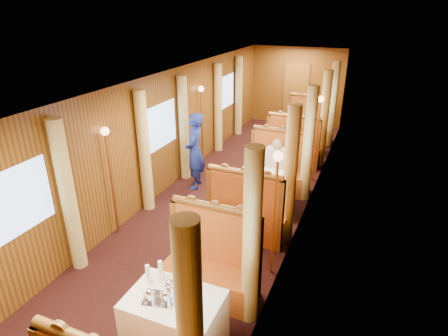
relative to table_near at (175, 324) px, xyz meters
The scene contains 45 objects.
floor 3.60m from the table_near, 102.09° to the left, with size 3.00×12.00×0.01m, color black, non-canonical shape.
ceiling 4.16m from the table_near, 102.09° to the left, with size 3.00×12.00×0.01m, color silver, non-canonical shape.
wall_far 9.57m from the table_near, 94.51° to the left, with size 3.00×2.50×0.01m, color brown, non-canonical shape.
wall_left 4.25m from the table_near, 122.74° to the left, with size 12.00×2.50×0.01m, color brown, non-canonical shape.
wall_right 3.68m from the table_near, 77.91° to the left, with size 12.00×2.50×0.01m, color brown, non-canonical shape.
doorway_far 9.52m from the table_near, 94.53° to the left, with size 0.80×0.04×2.00m, color brown.
table_near is the anchor object (origin of this frame).
banquette_near_aft 1.02m from the table_near, 90.00° to the left, with size 1.30×0.55×1.34m.
table_mid 3.50m from the table_near, 90.00° to the left, with size 1.05×0.72×0.75m, color white.
banquette_mid_fwd 2.49m from the table_near, 90.00° to the left, with size 1.30×0.55×1.34m.
banquette_mid_aft 4.51m from the table_near, 90.00° to the left, with size 1.30×0.55×1.34m.
table_far 7.00m from the table_near, 90.00° to the left, with size 1.05×0.72×0.75m, color white.
banquette_far_fwd 5.99m from the table_near, 90.00° to the left, with size 1.30×0.55×1.34m.
banquette_far_aft 8.01m from the table_near, 90.00° to the left, with size 1.30×0.55×1.34m.
tea_tray 0.41m from the table_near, 150.77° to the right, with size 0.34×0.26×0.01m, color silver.
teapot_left 0.50m from the table_near, 145.55° to the right, with size 0.16×0.12×0.13m, color silver, non-canonical shape.
teapot_right 0.45m from the table_near, 108.96° to the right, with size 0.15×0.12×0.12m, color silver, non-canonical shape.
teapot_back 0.45m from the table_near, 140.37° to the left, with size 0.17×0.12×0.14m, color silver, non-canonical shape.
fruit_plate 0.51m from the table_near, 22.69° to the right, with size 0.21×0.21×0.05m.
cup_inboard 0.62m from the table_near, 165.91° to the left, with size 0.08×0.08×0.26m.
cup_outboard 0.60m from the table_near, 142.87° to the left, with size 0.08×0.08×0.26m.
rose_vase_mid 3.51m from the table_near, 90.45° to the left, with size 0.06×0.06×0.36m.
rose_vase_far 7.05m from the table_near, 90.17° to the left, with size 0.06×0.06×0.36m.
window_left_near 2.48m from the table_near, behind, with size 1.20×0.90×0.01m, color #8BADD9, non-canonical shape.
curtain_left_near_b 2.41m from the table_near, 159.89° to the left, with size 0.22×0.22×2.35m, color #D3BE6C.
window_right_near 1.30m from the table_near, ahead, with size 1.20×0.90×0.01m, color #8BADD9, non-canonical shape.
curtain_right_near_b 1.28m from the table_near, 51.07° to the left, with size 0.22×0.22×2.35m, color #D3BE6C.
window_left_mid 4.29m from the table_near, 122.56° to the left, with size 1.20×0.90×0.01m, color #8BADD9, non-canonical shape.
curtain_left_mid_a 3.55m from the table_near, 128.06° to the left, with size 0.22×0.22×2.35m, color #D3BE6C.
curtain_left_mid_b 4.85m from the table_near, 116.46° to the left, with size 0.22×0.22×2.35m, color #D3BE6C.
window_right_mid 3.73m from the table_near, 78.14° to the left, with size 1.20×0.90×0.01m, color #8BADD9, non-canonical shape.
curtain_right_mid_a 2.90m from the table_near, 76.96° to the left, with size 0.22×0.22×2.35m, color #D3BE6C.
curtain_right_mid_b 4.40m from the table_near, 81.63° to the left, with size 0.22×0.22×2.35m, color #D3BE6C.
window_left_far 7.43m from the table_near, 107.71° to the left, with size 1.20×0.90×0.01m, color #8BADD9, non-canonical shape.
curtain_left_far_a 6.62m from the table_near, 108.90° to the left, with size 0.22×0.22×2.35m, color #D3BE6C.
curtain_left_far_b 8.11m from the table_near, 105.31° to the left, with size 0.22×0.22×2.35m, color #D3BE6C.
window_right_far 7.12m from the table_near, 84.01° to the left, with size 1.20×0.90×0.01m, color #8BADD9, non-canonical shape.
curtain_right_far_a 6.30m from the table_near, 84.22° to the left, with size 0.22×0.22×2.35m, color #D3BE6C.
curtain_right_far_b 7.85m from the table_near, 85.37° to the left, with size 0.22×0.22×2.35m, color #D3BE6C.
sconce_left_fore 2.95m from the table_near, 140.86° to the left, with size 0.14×0.14×1.95m.
sconce_right_fore 2.12m from the table_near, 69.62° to the left, with size 0.14×0.14×1.95m.
sconce_left_aft 5.76m from the table_near, 112.27° to the left, with size 0.14×0.14×1.95m.
sconce_right_aft 5.39m from the table_near, 82.94° to the left, with size 0.14×0.14×1.95m.
steward 4.30m from the table_near, 113.31° to the left, with size 0.61×0.40×1.67m, color navy.
passenger 4.27m from the table_near, 90.00° to the left, with size 0.40×0.44×0.76m.
Camera 1 is at (2.48, -6.23, 3.71)m, focal length 30.00 mm.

